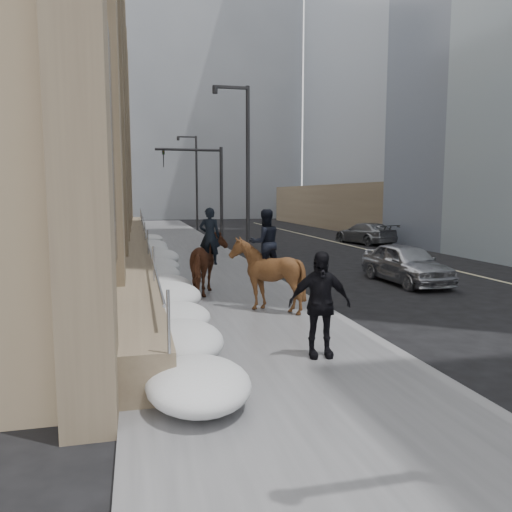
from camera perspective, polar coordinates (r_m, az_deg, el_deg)
The scene contains 16 objects.
ground at distance 9.61m, azimuth 0.43°, elevation -11.78°, with size 140.00×140.00×0.00m, color black.
sidewalk at distance 19.19m, azimuth -6.78°, elevation -2.13°, with size 5.00×80.00×0.12m, color #545456.
curb at distance 19.67m, azimuth 0.83°, elevation -1.86°, with size 0.24×80.00×0.12m, color slate.
lane_line at distance 22.91m, azimuth 20.30°, elevation -1.17°, with size 0.15×70.00×0.01m, color #BFB78C.
limestone_building at distance 29.53m, azimuth -20.20°, elevation 17.94°, with size 6.10×44.00×18.00m.
bg_building_mid at distance 69.96m, azimuth -8.59°, elevation 15.91°, with size 30.00×12.00×28.00m, color slate.
bg_building_far at distance 81.21m, azimuth -16.49°, elevation 11.62°, with size 24.00×12.00×20.00m, color gray.
streetlight_mid at distance 23.40m, azimuth -1.33°, elevation 10.66°, with size 1.71×0.24×8.00m.
streetlight_far at distance 43.13m, azimuth -7.01°, elevation 8.94°, with size 1.71×0.24×8.00m.
traffic_signal at distance 31.13m, azimuth -5.69°, elevation 8.66°, with size 4.10×0.22×6.00m.
snow_bank at distance 17.15m, azimuth -10.77°, elevation -1.91°, with size 1.70×18.10×0.76m.
mounted_horse_left at distance 15.07m, azimuth -5.45°, elevation -0.52°, with size 1.54×2.38×2.60m.
mounted_horse_right at distance 12.81m, azimuth 1.16°, elevation -1.52°, with size 1.72×1.88×2.61m.
pedestrian at distance 9.25m, azimuth 7.28°, elevation -5.46°, with size 1.15×0.48×1.97m, color black.
car_silver at distance 18.25m, azimuth 16.78°, elevation -0.80°, with size 1.67×4.15×1.41m, color #A7A9AF.
car_grey at distance 32.32m, azimuth 12.36°, elevation 2.56°, with size 1.88×4.63×1.35m, color slate.
Camera 1 is at (-2.19, -8.82, 3.10)m, focal length 35.00 mm.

